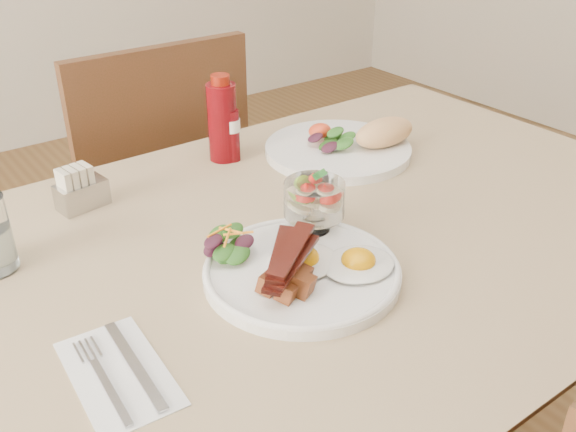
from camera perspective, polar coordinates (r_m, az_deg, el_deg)
name	(u,v)px	position (r m, az deg, el deg)	size (l,w,h in m)	color
table	(320,274)	(1.08, 2.84, -5.14)	(1.33, 0.88, 0.75)	#562D1B
chair_far	(152,198)	(1.64, -11.97, 1.54)	(0.42, 0.42, 0.93)	#562D1B
main_plate	(302,272)	(0.91, 1.24, -5.04)	(0.28, 0.28, 0.02)	white
fried_eggs	(330,261)	(0.91, 3.77, -4.01)	(0.18, 0.16, 0.03)	silver
bacon_potato_pile	(289,269)	(0.85, 0.07, -4.77)	(0.12, 0.11, 0.06)	brown
side_salad	(229,246)	(0.93, -5.24, -2.64)	(0.09, 0.08, 0.04)	#1B4712
fruit_cup	(314,199)	(0.97, 2.33, 1.49)	(0.09, 0.09, 0.09)	white
second_plate	(349,144)	(1.29, 5.43, 6.36)	(0.30, 0.29, 0.07)	white
ketchup_bottle	(222,121)	(1.25, -5.86, 8.44)	(0.07, 0.07, 0.17)	#5A050A
hot_sauce_bottle	(232,132)	(1.25, -5.04, 7.45)	(0.04, 0.04, 0.12)	#5A050A
sugar_caddy	(80,191)	(1.13, -18.00, 2.17)	(0.09, 0.06, 0.08)	#AAAAAE
napkin_cutlery	(120,372)	(0.79, -14.75, -13.29)	(0.11, 0.19, 0.01)	white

